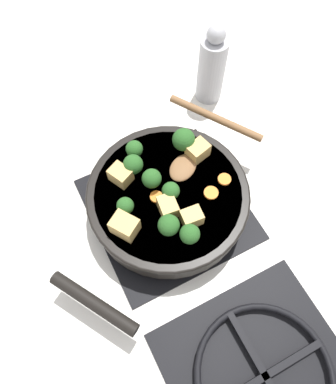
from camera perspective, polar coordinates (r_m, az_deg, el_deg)
The scene contains 22 objects.
ground_plane at distance 0.80m, azimuth 0.00°, elevation -2.65°, with size 2.40×2.40×0.00m, color white.
front_burner_grate at distance 0.79m, azimuth 0.00°, elevation -2.29°, with size 0.31×0.31×0.03m.
rear_burner_grate at distance 0.73m, azimuth 14.39°, elevation -25.52°, with size 0.31×0.31×0.03m.
skillet_pan at distance 0.75m, azimuth -0.10°, elevation -0.98°, with size 0.43×0.37×0.06m.
wooden_spoon at distance 0.78m, azimuth 5.10°, elevation 7.97°, with size 0.23×0.21×0.02m.
tofu_cube_center_large at distance 0.73m, azimuth -7.23°, elevation 2.57°, with size 0.04×0.03×0.03m, color tan.
tofu_cube_near_handle at distance 0.69m, azimuth 3.63°, elevation -3.86°, with size 0.04×0.03×0.03m, color tan.
tofu_cube_east_chunk at distance 0.68m, azimuth -6.62°, elevation -5.16°, with size 0.05×0.04×0.04m, color tan.
tofu_cube_west_chunk at distance 0.69m, azimuth -0.03°, elevation -2.25°, with size 0.04×0.03×0.03m, color tan.
tofu_cube_back_piece at distance 0.76m, azimuth 4.56°, elevation 6.28°, with size 0.04×0.03×0.03m, color tan.
broccoli_floret_near_spoon at distance 0.71m, azimuth -2.51°, elevation 2.05°, with size 0.04×0.04×0.05m.
broccoli_floret_center_top at distance 0.70m, azimuth 0.44°, elevation 0.18°, with size 0.03×0.03×0.04m.
broccoli_floret_east_rim at distance 0.69m, azimuth -6.47°, elevation -2.23°, with size 0.03×0.03×0.04m.
broccoli_floret_west_rim at distance 0.76m, azimuth 2.40°, elevation 7.95°, with size 0.05×0.05×0.05m.
broccoli_floret_north_edge at distance 0.73m, azimuth -5.34°, elevation 4.20°, with size 0.04×0.04×0.05m.
broccoli_floret_south_cluster at distance 0.67m, azimuth 3.33°, elevation -6.42°, with size 0.04×0.04×0.04m.
broccoli_floret_mid_floret at distance 0.75m, azimuth -5.15°, elevation 6.53°, with size 0.03×0.03×0.04m.
broccoli_floret_small_inner at distance 0.67m, azimuth 0.11°, elevation -5.09°, with size 0.04×0.04×0.05m.
carrot_slice_orange_thin at distance 0.72m, azimuth -1.88°, elevation -0.55°, with size 0.03×0.03×0.01m, color orange.
carrot_slice_near_center at distance 0.74m, azimuth 8.59°, elevation 1.92°, with size 0.03×0.03×0.01m, color orange.
carrot_slice_edge_slice at distance 0.73m, azimuth 6.58°, elevation -0.14°, with size 0.03×0.03×0.01m, color orange.
pepper_mill at distance 0.91m, azimuth 6.67°, elevation 18.35°, with size 0.06×0.06×0.20m.
Camera 1 is at (0.15, 0.29, 0.73)m, focal length 35.00 mm.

